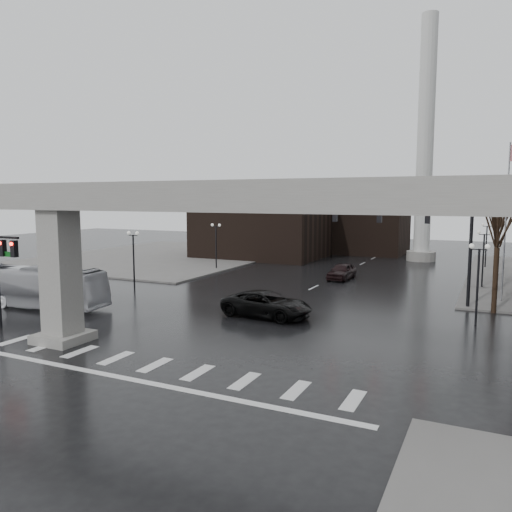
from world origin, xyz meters
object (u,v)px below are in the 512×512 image
object	(u,v)px
signal_mast_arm	(416,226)
pickup_truck	(267,304)
far_car	(342,271)
city_bus	(37,287)

from	to	relation	value
signal_mast_arm	pickup_truck	distance (m)	12.91
signal_mast_arm	far_car	distance (m)	12.82
pickup_truck	city_bus	bearing A→B (deg)	111.20
pickup_truck	city_bus	distance (m)	16.90
far_car	pickup_truck	bearing A→B (deg)	-87.49
signal_mast_arm	pickup_truck	xyz separation A→B (m)	(-8.22, -8.62, -4.97)
signal_mast_arm	far_car	bearing A→B (deg)	132.79
far_car	city_bus	bearing A→B (deg)	-123.76
city_bus	far_car	bearing A→B (deg)	-43.26
pickup_truck	city_bus	size ratio (longest dim) A/B	0.56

